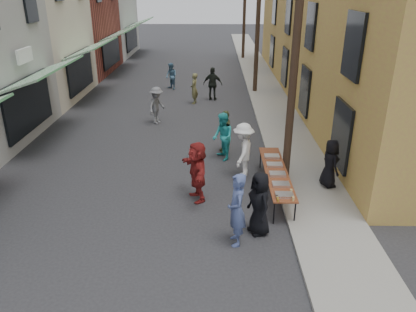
{
  "coord_description": "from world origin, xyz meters",
  "views": [
    {
      "loc": [
        1.84,
        -9.73,
        6.26
      ],
      "look_at": [
        1.63,
        1.84,
        1.3
      ],
      "focal_mm": 35.0,
      "sensor_mm": 36.0,
      "label": 1
    }
  ],
  "objects_px": {
    "server": "(330,163)",
    "utility_pole_mid": "(258,16)",
    "guest_front_a": "(259,204)",
    "guest_front_c": "(223,137)",
    "serving_table": "(276,172)",
    "utility_pole_far": "(245,5)",
    "utility_pole_near": "(296,45)",
    "catering_tray_sausage": "(284,195)"
  },
  "relations": [
    {
      "from": "guest_front_a",
      "to": "guest_front_c",
      "type": "xyz_separation_m",
      "value": [
        -0.9,
        4.96,
        0.03
      ]
    },
    {
      "from": "utility_pole_mid",
      "to": "utility_pole_far",
      "type": "distance_m",
      "value": 12.0
    },
    {
      "from": "utility_pole_near",
      "to": "catering_tray_sausage",
      "type": "xyz_separation_m",
      "value": [
        -0.5,
        -2.7,
        -3.71
      ]
    },
    {
      "from": "guest_front_a",
      "to": "utility_pole_near",
      "type": "bearing_deg",
      "value": 137.03
    },
    {
      "from": "serving_table",
      "to": "utility_pole_far",
      "type": "bearing_deg",
      "value": 88.86
    },
    {
      "from": "utility_pole_near",
      "to": "utility_pole_mid",
      "type": "distance_m",
      "value": 12.0
    },
    {
      "from": "utility_pole_mid",
      "to": "guest_front_a",
      "type": "bearing_deg",
      "value": -94.71
    },
    {
      "from": "utility_pole_near",
      "to": "guest_front_c",
      "type": "xyz_separation_m",
      "value": [
        -2.16,
        1.6,
        -3.59
      ]
    },
    {
      "from": "utility_pole_near",
      "to": "guest_front_c",
      "type": "height_order",
      "value": "utility_pole_near"
    },
    {
      "from": "guest_front_c",
      "to": "server",
      "type": "distance_m",
      "value": 4.16
    },
    {
      "from": "utility_pole_mid",
      "to": "server",
      "type": "distance_m",
      "value": 13.33
    },
    {
      "from": "utility_pole_mid",
      "to": "catering_tray_sausage",
      "type": "xyz_separation_m",
      "value": [
        -0.5,
        -14.7,
        -3.71
      ]
    },
    {
      "from": "catering_tray_sausage",
      "to": "server",
      "type": "xyz_separation_m",
      "value": [
        1.76,
        1.94,
        0.11
      ]
    },
    {
      "from": "serving_table",
      "to": "utility_pole_mid",
      "type": "bearing_deg",
      "value": 87.81
    },
    {
      "from": "catering_tray_sausage",
      "to": "guest_front_c",
      "type": "distance_m",
      "value": 4.61
    },
    {
      "from": "utility_pole_far",
      "to": "serving_table",
      "type": "relative_size",
      "value": 2.25
    },
    {
      "from": "guest_front_c",
      "to": "serving_table",
      "type": "bearing_deg",
      "value": 13.25
    },
    {
      "from": "guest_front_a",
      "to": "server",
      "type": "bearing_deg",
      "value": 113.38
    },
    {
      "from": "serving_table",
      "to": "guest_front_a",
      "type": "height_order",
      "value": "guest_front_a"
    },
    {
      "from": "catering_tray_sausage",
      "to": "serving_table",
      "type": "bearing_deg",
      "value": 90.0
    },
    {
      "from": "utility_pole_near",
      "to": "guest_front_a",
      "type": "relative_size",
      "value": 5.07
    },
    {
      "from": "utility_pole_near",
      "to": "utility_pole_far",
      "type": "height_order",
      "value": "same"
    },
    {
      "from": "guest_front_a",
      "to": "guest_front_c",
      "type": "distance_m",
      "value": 5.04
    },
    {
      "from": "guest_front_a",
      "to": "guest_front_c",
      "type": "height_order",
      "value": "guest_front_c"
    },
    {
      "from": "server",
      "to": "utility_pole_far",
      "type": "bearing_deg",
      "value": -10.91
    },
    {
      "from": "utility_pole_near",
      "to": "utility_pole_mid",
      "type": "height_order",
      "value": "same"
    },
    {
      "from": "utility_pole_near",
      "to": "catering_tray_sausage",
      "type": "bearing_deg",
      "value": -100.48
    },
    {
      "from": "utility_pole_far",
      "to": "serving_table",
      "type": "xyz_separation_m",
      "value": [
        -0.5,
        -25.05,
        -3.79
      ]
    },
    {
      "from": "serving_table",
      "to": "guest_front_c",
      "type": "bearing_deg",
      "value": 122.08
    },
    {
      "from": "guest_front_a",
      "to": "server",
      "type": "height_order",
      "value": "guest_front_a"
    },
    {
      "from": "serving_table",
      "to": "server",
      "type": "relative_size",
      "value": 2.49
    },
    {
      "from": "serving_table",
      "to": "catering_tray_sausage",
      "type": "distance_m",
      "value": 1.65
    },
    {
      "from": "utility_pole_far",
      "to": "serving_table",
      "type": "distance_m",
      "value": 25.34
    },
    {
      "from": "utility_pole_mid",
      "to": "guest_front_c",
      "type": "bearing_deg",
      "value": -101.73
    },
    {
      "from": "serving_table",
      "to": "server",
      "type": "distance_m",
      "value": 1.8
    },
    {
      "from": "guest_front_c",
      "to": "catering_tray_sausage",
      "type": "bearing_deg",
      "value": 2.29
    },
    {
      "from": "utility_pole_mid",
      "to": "guest_front_c",
      "type": "xyz_separation_m",
      "value": [
        -2.16,
        -10.4,
        -3.59
      ]
    },
    {
      "from": "server",
      "to": "utility_pole_mid",
      "type": "bearing_deg",
      "value": -8.18
    },
    {
      "from": "utility_pole_near",
      "to": "guest_front_c",
      "type": "relative_size",
      "value": 4.93
    },
    {
      "from": "serving_table",
      "to": "server",
      "type": "height_order",
      "value": "server"
    },
    {
      "from": "utility_pole_far",
      "to": "guest_front_c",
      "type": "relative_size",
      "value": 4.93
    },
    {
      "from": "utility_pole_mid",
      "to": "guest_front_a",
      "type": "xyz_separation_m",
      "value": [
        -1.27,
        -15.36,
        -3.61
      ]
    }
  ]
}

